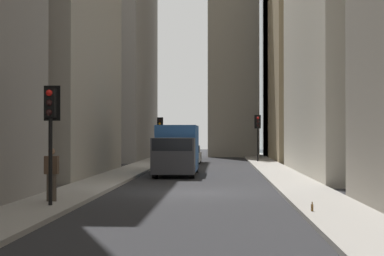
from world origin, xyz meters
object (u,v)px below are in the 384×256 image
at_px(sedan_white, 189,155).
at_px(discarded_bottle, 312,207).
at_px(traffic_light_foreground, 51,117).
at_px(traffic_light_far_junction, 160,129).
at_px(delivery_truck, 177,150).
at_px(traffic_light_midblock, 258,127).
at_px(pedestrian, 52,172).

xyz_separation_m(sedan_white, discarded_bottle, (-30.03, -5.11, -0.42)).
distance_m(traffic_light_foreground, traffic_light_far_junction, 31.96).
relative_size(delivery_truck, traffic_light_foreground, 1.74).
bearing_deg(delivery_truck, sedan_white, -0.00).
bearing_deg(traffic_light_far_junction, delivery_truck, -170.78).
bearing_deg(traffic_light_midblock, discarded_bottle, 179.27).
height_order(pedestrian, discarded_bottle, pedestrian).
relative_size(traffic_light_foreground, discarded_bottle, 13.77).
bearing_deg(delivery_truck, traffic_light_foreground, 169.83).
bearing_deg(discarded_bottle, pedestrian, 75.31).
bearing_deg(traffic_light_foreground, sedan_white, -5.45).
xyz_separation_m(traffic_light_midblock, traffic_light_far_junction, (1.84, 8.20, -0.10)).
bearing_deg(pedestrian, traffic_light_foreground, -165.61).
bearing_deg(discarded_bottle, traffic_light_foreground, 82.23).
distance_m(traffic_light_foreground, traffic_light_midblock, 31.24).
distance_m(traffic_light_midblock, pedestrian, 30.35).
bearing_deg(delivery_truck, pedestrian, 168.05).
height_order(sedan_white, traffic_light_far_junction, traffic_light_far_junction).
xyz_separation_m(traffic_light_far_junction, discarded_bottle, (-33.04, -7.80, -2.56)).
bearing_deg(discarded_bottle, traffic_light_midblock, -0.73).
bearing_deg(pedestrian, traffic_light_far_junction, -0.65).
relative_size(traffic_light_foreground, traffic_light_far_junction, 1.02).
height_order(traffic_light_midblock, traffic_light_far_junction, traffic_light_midblock).
xyz_separation_m(delivery_truck, traffic_light_midblock, (14.72, -5.51, 1.44)).
xyz_separation_m(traffic_light_foreground, traffic_light_far_junction, (31.96, -0.08, -0.06)).
xyz_separation_m(traffic_light_foreground, traffic_light_midblock, (30.13, -8.27, 0.04)).
relative_size(traffic_light_midblock, discarded_bottle, 13.94).
bearing_deg(traffic_light_midblock, pedestrian, 163.62).
bearing_deg(delivery_truck, discarded_bottle, -162.78).
relative_size(sedan_white, discarded_bottle, 15.93).
height_order(traffic_light_midblock, pedestrian, traffic_light_midblock).
relative_size(delivery_truck, discarded_bottle, 23.93).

